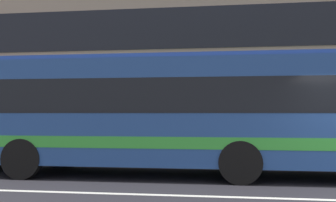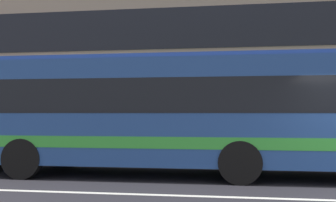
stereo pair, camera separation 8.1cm
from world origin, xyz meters
TOP-DOWN VIEW (x-y plane):
  - hedge_row_far at (-2.13, 6.55)m, footprint 15.66×1.10m
  - apartment_block_left at (-6.07, 15.81)m, footprint 18.06×11.21m
  - transit_bus at (-3.32, 2.59)m, footprint 11.24×2.64m

SIDE VIEW (x-z plane):
  - hedge_row_far at x=-2.13m, z-range 0.00..0.82m
  - transit_bus at x=-3.32m, z-range 0.16..3.24m
  - apartment_block_left at x=-6.07m, z-range 0.00..9.56m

